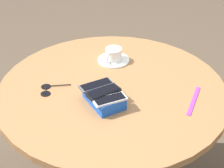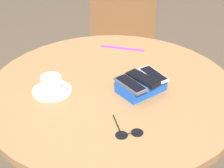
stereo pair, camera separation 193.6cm
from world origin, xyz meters
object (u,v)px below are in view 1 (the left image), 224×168
(lanyard_strap, at_px, (194,100))
(round_table, at_px, (112,107))
(phone_white, at_px, (110,99))
(sunglasses, at_px, (47,90))
(phone_gray, at_px, (96,85))
(saucer, at_px, (114,60))
(coffee_cup, at_px, (113,54))
(phone_box, at_px, (104,98))
(phone_black, at_px, (104,92))

(lanyard_strap, bearing_deg, round_table, 40.68)
(phone_white, xyz_separation_m, sunglasses, (0.27, 0.14, -0.05))
(round_table, height_order, phone_white, phone_white)
(round_table, relative_size, phone_gray, 6.91)
(saucer, relative_size, coffee_cup, 1.48)
(phone_box, distance_m, phone_gray, 0.07)
(phone_box, bearing_deg, phone_black, 131.66)
(phone_white, relative_size, phone_gray, 0.97)
(saucer, bearing_deg, phone_white, 144.01)
(round_table, distance_m, phone_white, 0.23)
(round_table, xyz_separation_m, coffee_cup, (0.19, -0.13, 0.14))
(sunglasses, bearing_deg, phone_white, -151.85)
(round_table, relative_size, sunglasses, 6.97)
(lanyard_strap, height_order, sunglasses, sunglasses)
(round_table, bearing_deg, sunglasses, 59.65)
(lanyard_strap, bearing_deg, saucer, 11.50)
(phone_box, relative_size, sunglasses, 1.25)
(saucer, bearing_deg, coffee_cup, 116.42)
(sunglasses, bearing_deg, phone_box, -144.33)
(saucer, distance_m, sunglasses, 0.38)
(round_table, height_order, phone_gray, phone_gray)
(phone_box, bearing_deg, coffee_cup, -40.14)
(phone_white, distance_m, sunglasses, 0.31)
(phone_black, distance_m, coffee_cup, 0.35)
(lanyard_strap, bearing_deg, phone_black, 59.33)
(phone_black, height_order, phone_gray, phone_black)
(phone_white, xyz_separation_m, phone_gray, (0.11, -0.01, 0.00))
(round_table, distance_m, phone_box, 0.17)
(phone_box, bearing_deg, phone_white, 171.13)
(saucer, relative_size, sunglasses, 1.07)
(round_table, xyz_separation_m, phone_box, (-0.07, 0.09, 0.13))
(phone_box, height_order, saucer, phone_box)
(phone_box, height_order, phone_black, phone_black)
(phone_box, xyz_separation_m, phone_gray, (0.06, 0.00, 0.03))
(round_table, relative_size, saucer, 6.53)
(saucer, distance_m, coffee_cup, 0.03)
(phone_black, bearing_deg, phone_white, 174.90)
(round_table, bearing_deg, phone_white, 143.39)
(coffee_cup, xyz_separation_m, sunglasses, (-0.05, 0.37, -0.04))
(phone_white, bearing_deg, phone_box, -8.87)
(coffee_cup, bearing_deg, phone_white, 144.19)
(phone_white, bearing_deg, phone_black, -5.10)
(phone_white, relative_size, lanyard_strap, 0.67)
(saucer, distance_m, lanyard_strap, 0.46)
(phone_black, bearing_deg, phone_gray, -3.16)
(saucer, height_order, sunglasses, saucer)
(phone_white, xyz_separation_m, lanyard_strap, (-0.14, -0.32, -0.05))
(round_table, bearing_deg, saucer, -35.55)
(round_table, relative_size, phone_black, 7.08)
(round_table, xyz_separation_m, phone_gray, (-0.01, 0.09, 0.16))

